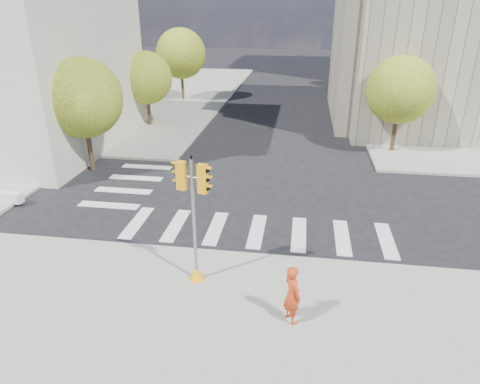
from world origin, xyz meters
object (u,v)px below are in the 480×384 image
at_px(traffic_signal, 195,231).
at_px(photographer, 292,294).
at_px(lamp_far, 372,52).
at_px(lamp_near, 398,72).

height_order(traffic_signal, photographer, traffic_signal).
distance_m(lamp_far, traffic_signal, 35.45).
bearing_deg(traffic_signal, photographer, -12.16).
height_order(lamp_near, lamp_far, same).
xyz_separation_m(lamp_near, lamp_far, (0.00, 14.00, 0.00)).
bearing_deg(lamp_far, traffic_signal, -106.04).
bearing_deg(lamp_far, photographer, -100.24).
distance_m(lamp_near, photographer, 22.85).
relative_size(lamp_near, photographer, 4.26).
bearing_deg(lamp_near, traffic_signal, -116.05).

